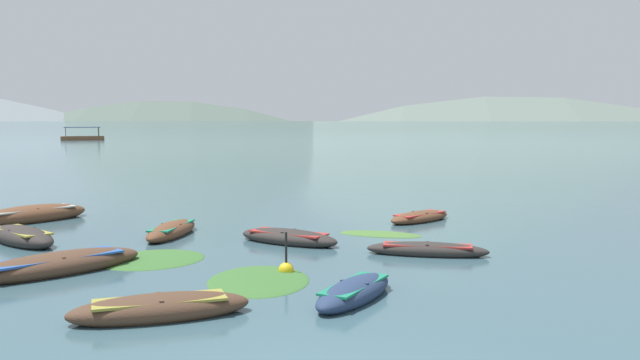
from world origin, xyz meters
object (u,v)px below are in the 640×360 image
(rowboat_1, at_px, (420,217))
(rowboat_7, at_px, (288,238))
(rowboat_3, at_px, (172,230))
(rowboat_5, at_px, (160,308))
(rowboat_6, at_px, (32,215))
(rowboat_2, at_px, (427,250))
(rowboat_0, at_px, (57,265))
(rowboat_8, at_px, (22,237))
(mooring_buoy, at_px, (286,269))
(rowboat_4, at_px, (354,292))
(ferry_0, at_px, (82,138))

(rowboat_1, distance_m, rowboat_7, 6.41)
(rowboat_3, xyz_separation_m, rowboat_7, (3.70, -1.73, -0.00))
(rowboat_5, height_order, rowboat_6, rowboat_6)
(rowboat_2, height_order, rowboat_7, rowboat_7)
(rowboat_0, height_order, rowboat_8, rowboat_8)
(rowboat_2, bearing_deg, mooring_buoy, -157.36)
(mooring_buoy, bearing_deg, rowboat_3, 120.68)
(rowboat_1, bearing_deg, rowboat_7, -143.81)
(rowboat_4, bearing_deg, rowboat_3, 119.31)
(rowboat_2, relative_size, rowboat_7, 1.03)
(rowboat_5, bearing_deg, rowboat_3, 94.58)
(rowboat_3, xyz_separation_m, rowboat_8, (-4.41, -0.83, 0.03))
(rowboat_7, bearing_deg, ferry_0, 106.24)
(rowboat_8, distance_m, mooring_buoy, 9.17)
(rowboat_0, height_order, rowboat_7, rowboat_0)
(rowboat_0, xyz_separation_m, rowboat_1, (11.15, 7.05, -0.05))
(rowboat_7, distance_m, mooring_buoy, 3.97)
(rowboat_4, distance_m, rowboat_8, 11.71)
(rowboat_1, relative_size, rowboat_2, 0.89)
(rowboat_2, height_order, rowboat_4, rowboat_4)
(rowboat_2, xyz_separation_m, rowboat_8, (-11.86, 3.16, 0.06))
(rowboat_4, distance_m, ferry_0, 112.19)
(rowboat_8, bearing_deg, rowboat_5, -58.13)
(rowboat_6, distance_m, ferry_0, 98.12)
(rowboat_8, xyz_separation_m, mooring_buoy, (7.78, -4.85, -0.10))
(rowboat_1, relative_size, rowboat_5, 0.86)
(rowboat_6, bearing_deg, rowboat_4, -49.81)
(rowboat_8, height_order, ferry_0, ferry_0)
(rowboat_6, bearing_deg, rowboat_5, -64.13)
(rowboat_6, height_order, ferry_0, ferry_0)
(rowboat_8, distance_m, ferry_0, 102.79)
(rowboat_7, distance_m, ferry_0, 105.65)
(rowboat_4, distance_m, mooring_buoy, 2.88)
(rowboat_3, height_order, rowboat_5, rowboat_5)
(rowboat_0, distance_m, rowboat_6, 9.29)
(ferry_0, bearing_deg, rowboat_2, -72.20)
(rowboat_6, bearing_deg, ferry_0, 101.97)
(rowboat_5, xyz_separation_m, rowboat_8, (-5.14, 8.27, 0.02))
(rowboat_0, relative_size, ferry_0, 0.56)
(rowboat_1, distance_m, rowboat_8, 13.60)
(rowboat_8, xyz_separation_m, ferry_0, (-21.43, 100.53, 0.24))
(rowboat_3, bearing_deg, ferry_0, 104.53)
(rowboat_4, xyz_separation_m, ferry_0, (-30.48, 107.97, 0.28))
(rowboat_1, height_order, rowboat_5, rowboat_5)
(rowboat_1, relative_size, rowboat_4, 1.03)
(rowboat_6, relative_size, ferry_0, 0.53)
(rowboat_1, relative_size, rowboat_8, 0.91)
(ferry_0, xyz_separation_m, mooring_buoy, (29.21, -105.39, -0.34))
(rowboat_5, height_order, ferry_0, ferry_0)
(rowboat_4, bearing_deg, rowboat_6, 130.19)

